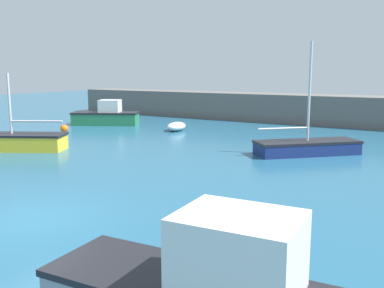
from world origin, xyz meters
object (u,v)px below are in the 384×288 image
object	(u,v)px
sailboat_short_mast	(12,141)
sailboat_tall_mast	(307,147)
mooring_buoy_orange	(64,128)
cabin_cruiser_white	(107,116)
fishing_dinghy_green	(176,126)

from	to	relation	value
sailboat_short_mast	sailboat_tall_mast	distance (m)	15.03
mooring_buoy_orange	sailboat_tall_mast	bearing A→B (deg)	3.33
sailboat_short_mast	mooring_buoy_orange	bearing A→B (deg)	-93.72
cabin_cruiser_white	sailboat_short_mast	bearing A→B (deg)	78.83
fishing_dinghy_green	sailboat_tall_mast	world-z (taller)	sailboat_tall_mast
fishing_dinghy_green	mooring_buoy_orange	world-z (taller)	fishing_dinghy_green
sailboat_short_mast	cabin_cruiser_white	xyz separation A→B (m)	(-3.34, 10.64, 0.23)
fishing_dinghy_green	cabin_cruiser_white	distance (m)	6.44
sailboat_short_mast	sailboat_tall_mast	bearing A→B (deg)	178.29
sailboat_short_mast	sailboat_tall_mast	world-z (taller)	sailboat_tall_mast
sailboat_short_mast	mooring_buoy_orange	xyz separation A→B (m)	(-2.84, 5.98, -0.19)
sailboat_tall_mast	cabin_cruiser_white	xyz separation A→B (m)	(-16.69, 3.71, 0.29)
sailboat_short_mast	mooring_buoy_orange	distance (m)	6.63
sailboat_short_mast	fishing_dinghy_green	world-z (taller)	sailboat_short_mast
sailboat_tall_mast	cabin_cruiser_white	size ratio (longest dim) A/B	1.04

